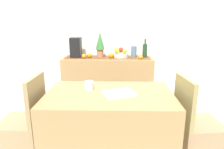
% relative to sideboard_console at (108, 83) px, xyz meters
% --- Properties ---
extents(ground_plane, '(6.40, 6.40, 0.02)m').
position_rel_sideboard_console_xyz_m(ground_plane, '(0.16, -0.92, -0.42)').
color(ground_plane, beige).
rests_on(ground_plane, ground).
extents(room_wall_rear, '(6.40, 0.06, 2.70)m').
position_rel_sideboard_console_xyz_m(room_wall_rear, '(0.16, 0.26, 0.94)').
color(room_wall_rear, white).
rests_on(room_wall_rear, ground).
extents(sideboard_console, '(1.40, 0.42, 0.83)m').
position_rel_sideboard_console_xyz_m(sideboard_console, '(0.00, 0.00, 0.00)').
color(sideboard_console, '#A68355').
rests_on(sideboard_console, ground).
extents(table_runner, '(1.31, 0.32, 0.01)m').
position_rel_sideboard_console_xyz_m(table_runner, '(0.00, 0.00, 0.42)').
color(table_runner, brown).
rests_on(table_runner, sideboard_console).
extents(fruit_bowl, '(0.24, 0.24, 0.06)m').
position_rel_sideboard_console_xyz_m(fruit_bowl, '(0.20, 0.00, 0.45)').
color(fruit_bowl, silver).
rests_on(fruit_bowl, table_runner).
extents(apple_front, '(0.08, 0.08, 0.08)m').
position_rel_sideboard_console_xyz_m(apple_front, '(0.21, 0.08, 0.52)').
color(apple_front, red).
rests_on(apple_front, fruit_bowl).
extents(apple_center, '(0.07, 0.07, 0.07)m').
position_rel_sideboard_console_xyz_m(apple_center, '(0.26, -0.04, 0.52)').
color(apple_center, '#93AF2E').
rests_on(apple_center, fruit_bowl).
extents(apple_left, '(0.08, 0.08, 0.08)m').
position_rel_sideboard_console_xyz_m(apple_left, '(0.14, -0.04, 0.52)').
color(apple_left, gold).
rests_on(apple_left, fruit_bowl).
extents(apple_right, '(0.07, 0.07, 0.07)m').
position_rel_sideboard_console_xyz_m(apple_right, '(0.14, 0.04, 0.52)').
color(apple_right, red).
rests_on(apple_right, fruit_bowl).
extents(wine_bottle, '(0.07, 0.07, 0.29)m').
position_rel_sideboard_console_xyz_m(wine_bottle, '(0.57, 0.00, 0.53)').
color(wine_bottle, '#203E23').
rests_on(wine_bottle, sideboard_console).
extents(coffee_maker, '(0.16, 0.18, 0.31)m').
position_rel_sideboard_console_xyz_m(coffee_maker, '(-0.49, 0.00, 0.57)').
color(coffee_maker, black).
rests_on(coffee_maker, sideboard_console).
extents(ceramic_vase, '(0.08, 0.08, 0.18)m').
position_rel_sideboard_console_xyz_m(ceramic_vase, '(0.41, 0.00, 0.50)').
color(ceramic_vase, slate).
rests_on(ceramic_vase, sideboard_console).
extents(potted_plant, '(0.14, 0.14, 0.39)m').
position_rel_sideboard_console_xyz_m(potted_plant, '(-0.11, 0.00, 0.63)').
color(potted_plant, '#AE6D55').
rests_on(potted_plant, sideboard_console).
extents(orange_loose_end, '(0.08, 0.08, 0.08)m').
position_rel_sideboard_console_xyz_m(orange_loose_end, '(0.06, -0.06, 0.45)').
color(orange_loose_end, orange).
rests_on(orange_loose_end, sideboard_console).
extents(orange_loose_mid, '(0.07, 0.07, 0.07)m').
position_rel_sideboard_console_xyz_m(orange_loose_mid, '(0.49, -0.12, 0.45)').
color(orange_loose_mid, orange).
rests_on(orange_loose_mid, sideboard_console).
extents(orange_loose_far, '(0.07, 0.07, 0.07)m').
position_rel_sideboard_console_xyz_m(orange_loose_far, '(-0.28, -0.04, 0.45)').
color(orange_loose_far, orange).
rests_on(orange_loose_far, sideboard_console).
extents(orange_loose_near_bowl, '(0.07, 0.07, 0.07)m').
position_rel_sideboard_console_xyz_m(orange_loose_near_bowl, '(-0.36, -0.09, 0.45)').
color(orange_loose_near_bowl, orange).
rests_on(orange_loose_near_bowl, sideboard_console).
extents(dining_table, '(1.20, 0.75, 0.74)m').
position_rel_sideboard_console_xyz_m(dining_table, '(0.07, -1.33, -0.04)').
color(dining_table, '#A28353').
rests_on(dining_table, ground).
extents(open_book, '(0.33, 0.29, 0.02)m').
position_rel_sideboard_console_xyz_m(open_book, '(0.16, -1.36, 0.33)').
color(open_book, white).
rests_on(open_book, dining_table).
extents(coffee_cup, '(0.09, 0.09, 0.09)m').
position_rel_sideboard_console_xyz_m(coffee_cup, '(-0.13, -1.24, 0.37)').
color(coffee_cup, silver).
rests_on(coffee_cup, dining_table).
extents(chair_near_window, '(0.41, 0.41, 0.90)m').
position_rel_sideboard_console_xyz_m(chair_near_window, '(-0.79, -1.34, -0.15)').
color(chair_near_window, tan).
rests_on(chair_near_window, ground).
extents(chair_by_corner, '(0.44, 0.44, 0.90)m').
position_rel_sideboard_console_xyz_m(chair_by_corner, '(0.93, -1.34, -0.15)').
color(chair_by_corner, tan).
rests_on(chair_by_corner, ground).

